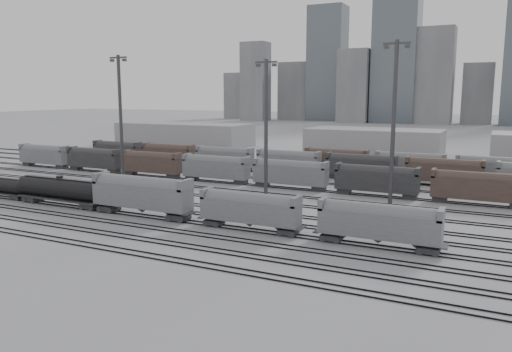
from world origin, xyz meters
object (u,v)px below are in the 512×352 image
at_px(tank_car_b, 60,189).
at_px(hopper_car_b, 250,208).
at_px(hopper_car_c, 379,221).
at_px(light_mast_c, 266,129).
at_px(hopper_car_a, 142,192).

bearing_deg(tank_car_b, hopper_car_b, 0.00).
distance_m(hopper_car_b, hopper_car_c, 17.48).
bearing_deg(light_mast_c, tank_car_b, -153.26).
bearing_deg(hopper_car_a, hopper_car_b, 0.00).
bearing_deg(hopper_car_b, hopper_car_c, -0.00).
distance_m(tank_car_b, light_mast_c, 35.79).
xyz_separation_m(tank_car_b, hopper_car_b, (35.50, 0.00, 0.40)).
relative_size(hopper_car_a, hopper_car_b, 1.17).
xyz_separation_m(hopper_car_c, light_mast_c, (-22.29, 15.47, 9.48)).
bearing_deg(hopper_car_b, hopper_car_a, 180.00).
distance_m(tank_car_b, hopper_car_c, 52.99).
distance_m(hopper_car_c, light_mast_c, 28.74).
height_order(hopper_car_c, light_mast_c, light_mast_c).
distance_m(hopper_car_a, light_mast_c, 22.49).
xyz_separation_m(tank_car_b, light_mast_c, (30.70, 15.47, 9.98)).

